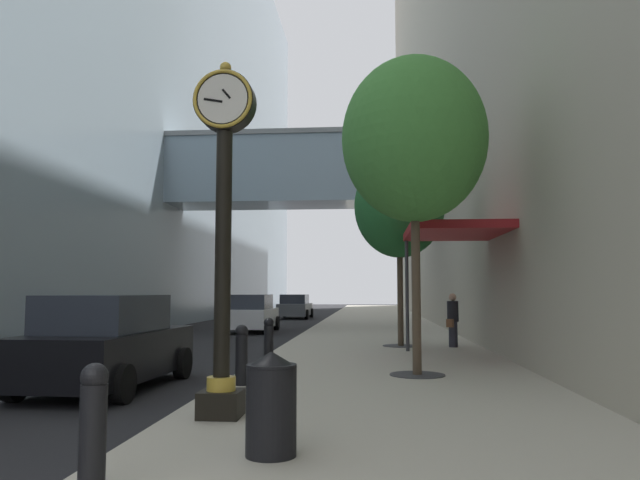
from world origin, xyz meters
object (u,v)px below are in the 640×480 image
street_clock (223,217)px  bollard_nearest (93,425)px  trash_bin (271,402)px  pedestrian_walking (453,319)px  car_black_far (108,344)px  car_white_near (253,314)px  street_tree_near (414,140)px  car_grey_mid (295,307)px  bollard_third (242,353)px  street_tree_mid_near (399,207)px  bollard_fourth (269,340)px

street_clock → bollard_nearest: street_clock is taller
trash_bin → pedestrian_walking: size_ratio=0.65×
car_black_far → car_white_near: bearing=91.3°
trash_bin → bollard_nearest: bearing=-135.0°
street_tree_near → car_grey_mid: size_ratio=1.49×
car_white_near → bollard_third: bearing=-79.6°
street_tree_mid_near → car_white_near: size_ratio=1.43×
bollard_third → street_tree_near: bearing=25.7°
street_tree_mid_near → car_black_far: (-5.80, -7.78, -3.60)m
bollard_nearest → street_tree_mid_near: size_ratio=0.18×
car_black_far → bollard_third: bearing=-4.5°
street_tree_near → street_clock: bearing=-124.2°
bollard_third → car_white_near: size_ratio=0.26×
pedestrian_walking → car_white_near: 11.25m
street_tree_mid_near → street_clock: bearing=-105.2°
bollard_nearest → street_tree_near: 9.08m
car_white_near → car_grey_mid: (0.21, 13.54, -0.02)m
trash_bin → street_tree_mid_near: bearing=81.2°
street_clock → car_black_far: (-2.88, 2.93, -1.97)m
street_clock → pedestrian_walking: 11.57m
street_clock → trash_bin: street_clock is taller
car_grey_mid → car_black_far: 29.32m
car_grey_mid → bollard_nearest: bearing=-85.6°
street_tree_mid_near → trash_bin: size_ratio=5.64×
trash_bin → pedestrian_walking: 12.82m
bollard_nearest → car_grey_mid: size_ratio=0.25×
bollard_third → street_tree_mid_near: street_tree_mid_near is taller
bollard_fourth → bollard_nearest: bearing=-90.0°
street_tree_mid_near → car_black_far: size_ratio=1.39×
car_grey_mid → street_tree_mid_near: bearing=-74.6°
trash_bin → car_black_far: bearing=129.1°
bollard_fourth → street_tree_mid_near: (3.23, 5.07, 3.74)m
street_clock → bollard_fourth: bearing=93.2°
bollard_fourth → car_black_far: bearing=-133.5°
street_clock → car_grey_mid: size_ratio=1.11×
street_tree_mid_near → car_white_near: street_tree_mid_near is taller
street_clock → pedestrian_walking: bearing=67.0°
street_tree_mid_near → car_white_near: bearing=127.5°
car_white_near → trash_bin: bearing=-78.4°
bollard_third → bollard_fourth: same height
bollard_third → bollard_fourth: (0.00, 2.91, 0.00)m
street_clock → street_tree_near: size_ratio=0.75×
street_tree_near → car_grey_mid: (-5.93, 27.97, -4.13)m
car_grey_mid → car_white_near: bearing=-90.9°
street_tree_near → car_black_far: bearing=-166.9°
bollard_third → street_clock: bearing=-83.5°
car_grey_mid → car_black_far: bearing=-89.7°
bollard_fourth → street_tree_near: street_tree_near is taller
pedestrian_walking → car_white_near: pedestrian_walking is taller
street_tree_near → car_black_far: size_ratio=1.53×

